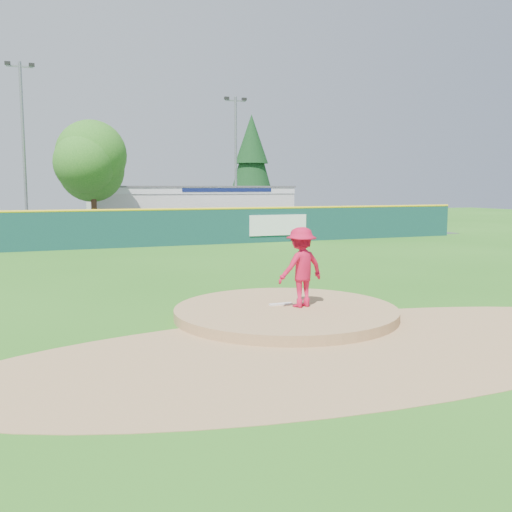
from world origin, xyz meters
name	(u,v)px	position (x,y,z in m)	size (l,w,h in m)	color
ground	(286,317)	(0.00, 0.00, 0.00)	(120.00, 120.00, 0.00)	#286B19
pitchers_mound	(286,317)	(0.00, 0.00, 0.00)	(5.50, 5.50, 0.50)	#9E774C
pitching_rubber	(281,304)	(0.00, 0.30, 0.27)	(0.60, 0.15, 0.04)	white
infield_dirt_arc	(348,349)	(0.00, -3.00, 0.01)	(15.40, 15.40, 0.01)	#9E774C
parking_lot	(122,234)	(0.00, 27.00, 0.01)	(44.00, 16.00, 0.02)	#38383A
pitcher	(301,267)	(0.38, -0.06, 1.24)	(1.27, 0.73, 1.97)	red
van	(209,223)	(5.81, 25.68, 0.75)	(2.42, 5.25, 1.46)	white
pool_building_grp	(188,207)	(6.00, 31.99, 1.66)	(15.20, 8.20, 3.31)	silver
fence_banners	(127,229)	(-1.06, 17.92, 1.00)	(21.11, 0.04, 1.20)	maroon
outfield_fence	(147,227)	(0.00, 18.00, 1.09)	(40.00, 0.14, 2.07)	#133F3D
deciduous_tree	(93,166)	(-2.00, 25.00, 4.55)	(5.60, 5.60, 7.36)	#382314
conifer_tree	(252,161)	(13.00, 36.00, 5.54)	(4.40, 4.40, 9.50)	#382314
light_pole_left	(23,142)	(-6.00, 27.00, 6.05)	(1.75, 0.25, 11.00)	gray
light_pole_right	(236,156)	(9.00, 29.00, 5.54)	(1.75, 0.25, 10.00)	gray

